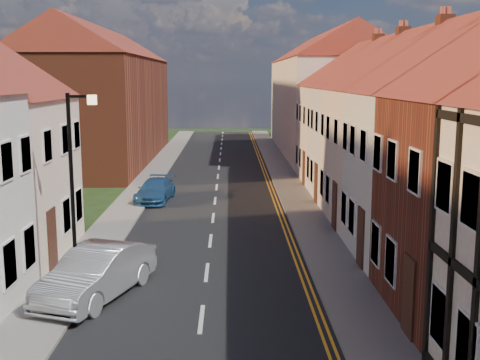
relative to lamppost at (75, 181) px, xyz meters
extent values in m
cube|color=black|center=(3.81, 10.00, -3.53)|extent=(7.00, 90.00, 0.02)
cube|color=gray|center=(-0.59, 10.00, -3.48)|extent=(1.80, 90.00, 0.12)
cube|color=gray|center=(8.21, 10.00, -3.48)|extent=(1.80, 90.00, 0.12)
cube|color=silver|center=(13.11, 3.50, -0.54)|extent=(8.00, 5.00, 6.00)
cube|color=beige|center=(13.11, 8.90, -0.54)|extent=(8.00, 5.80, 6.00)
cube|color=brown|center=(13.11, 6.60, 4.66)|extent=(0.60, 0.60, 1.60)
cube|color=silver|center=(13.11, 14.30, -0.54)|extent=(8.00, 5.00, 6.00)
cube|color=brown|center=(13.11, 12.40, 4.66)|extent=(0.60, 0.60, 1.60)
cube|color=white|center=(13.11, 19.70, -0.54)|extent=(8.00, 5.80, 6.00)
cube|color=brown|center=(13.11, 17.40, 4.66)|extent=(0.60, 0.60, 1.60)
cube|color=white|center=(13.11, 35.00, 0.46)|extent=(8.00, 24.00, 8.00)
cube|color=brown|center=(-5.49, 30.00, 0.46)|extent=(8.00, 24.00, 8.00)
cylinder|color=black|center=(-0.09, 0.00, -0.42)|extent=(0.12, 0.12, 6.00)
cube|color=black|center=(0.26, 0.00, 2.48)|extent=(0.70, 0.08, 0.08)
cube|color=#FFD899|center=(0.61, 0.00, 2.38)|extent=(0.25, 0.15, 0.28)
imported|color=#A5A6AD|center=(0.61, -0.29, -2.76)|extent=(3.13, 5.01, 1.56)
imported|color=#224E80|center=(0.61, 14.00, -2.95)|extent=(2.04, 4.21, 1.18)
camera|label=1|loc=(4.60, -17.63, 3.03)|focal=45.00mm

